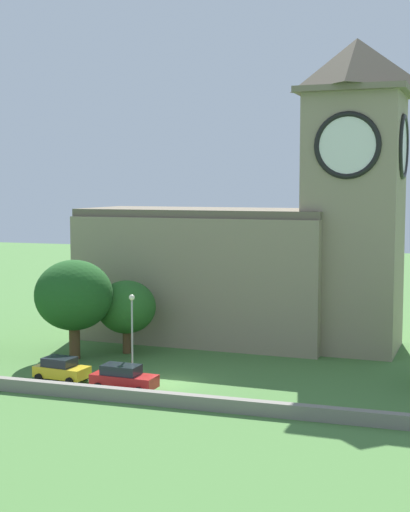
{
  "coord_description": "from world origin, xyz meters",
  "views": [
    {
      "loc": [
        19.45,
        -50.96,
        14.62
      ],
      "look_at": [
        0.81,
        6.16,
        8.93
      ],
      "focal_mm": 52.85,
      "sensor_mm": 36.0,
      "label": 1
    }
  ],
  "objects_px": {
    "church": "(260,245)",
    "tree_churchyard": "(74,295)",
    "car_yellow": "(61,369)",
    "tree_riverside_west": "(126,307)",
    "streetlamp_west_mid": "(132,322)",
    "car_red": "(123,378)"
  },
  "relations": [
    {
      "from": "streetlamp_west_mid",
      "to": "tree_riverside_west",
      "type": "relative_size",
      "value": 1.01
    },
    {
      "from": "church",
      "to": "car_yellow",
      "type": "relative_size",
      "value": 7.26
    },
    {
      "from": "car_yellow",
      "to": "church",
      "type": "bearing_deg",
      "value": 59.93
    },
    {
      "from": "streetlamp_west_mid",
      "to": "tree_riverside_west",
      "type": "distance_m",
      "value": 8.81
    },
    {
      "from": "church",
      "to": "tree_churchyard",
      "type": "relative_size",
      "value": 3.65
    },
    {
      "from": "car_red",
      "to": "church",
      "type": "bearing_deg",
      "value": 75.37
    },
    {
      "from": "tree_churchyard",
      "to": "streetlamp_west_mid",
      "type": "bearing_deg",
      "value": -32.12
    },
    {
      "from": "car_yellow",
      "to": "car_red",
      "type": "distance_m",
      "value": 5.66
    },
    {
      "from": "car_yellow",
      "to": "tree_riverside_west",
      "type": "relative_size",
      "value": 0.66
    },
    {
      "from": "church",
      "to": "streetlamp_west_mid",
      "type": "xyz_separation_m",
      "value": [
        -5.84,
        -16.09,
        -4.7
      ]
    },
    {
      "from": "car_yellow",
      "to": "streetlamp_west_mid",
      "type": "height_order",
      "value": "streetlamp_west_mid"
    },
    {
      "from": "streetlamp_west_mid",
      "to": "tree_riverside_west",
      "type": "bearing_deg",
      "value": 116.77
    },
    {
      "from": "car_yellow",
      "to": "streetlamp_west_mid",
      "type": "bearing_deg",
      "value": 25.38
    },
    {
      "from": "tree_churchyard",
      "to": "tree_riverside_west",
      "type": "distance_m",
      "value": 4.86
    },
    {
      "from": "car_red",
      "to": "tree_churchyard",
      "type": "relative_size",
      "value": 0.57
    },
    {
      "from": "car_yellow",
      "to": "tree_churchyard",
      "type": "relative_size",
      "value": 0.5
    },
    {
      "from": "streetlamp_west_mid",
      "to": "church",
      "type": "bearing_deg",
      "value": 70.06
    },
    {
      "from": "church",
      "to": "car_yellow",
      "type": "distance_m",
      "value": 22.73
    },
    {
      "from": "tree_churchyard",
      "to": "tree_riverside_west",
      "type": "relative_size",
      "value": 1.31
    },
    {
      "from": "church",
      "to": "tree_churchyard",
      "type": "height_order",
      "value": "church"
    },
    {
      "from": "car_yellow",
      "to": "tree_riverside_west",
      "type": "bearing_deg",
      "value": 85.33
    },
    {
      "from": "church",
      "to": "tree_riverside_west",
      "type": "height_order",
      "value": "church"
    }
  ]
}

